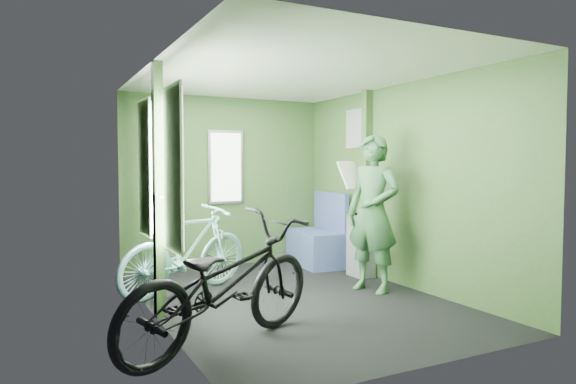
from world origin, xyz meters
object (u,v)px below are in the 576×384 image
object	(u,v)px
bicycle_mint	(188,295)
waste_box	(361,245)
passenger	(373,213)
bench_seat	(318,244)
bicycle_black	(225,349)

from	to	relation	value
bicycle_mint	waste_box	xyz separation A→B (m)	(2.18, -0.07, 0.39)
passenger	waste_box	size ratio (longest dim) A/B	2.21
passenger	bench_seat	world-z (taller)	passenger
bicycle_black	bicycle_mint	distance (m)	1.72
bicycle_black	waste_box	bearing A→B (deg)	-79.18
bicycle_black	passenger	bearing A→B (deg)	-88.58
bicycle_black	bench_seat	world-z (taller)	bench_seat
bench_seat	passenger	bearing A→B (deg)	-92.94
bicycle_mint	waste_box	world-z (taller)	waste_box
bicycle_black	bench_seat	distance (m)	3.39
bicycle_black	bicycle_mint	bearing A→B (deg)	-30.46
waste_box	bench_seat	world-z (taller)	bench_seat
bicycle_mint	bench_seat	xyz separation A→B (m)	(2.06, 0.80, 0.30)
waste_box	passenger	bearing A→B (deg)	-115.46
passenger	bicycle_black	bearing A→B (deg)	-86.31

